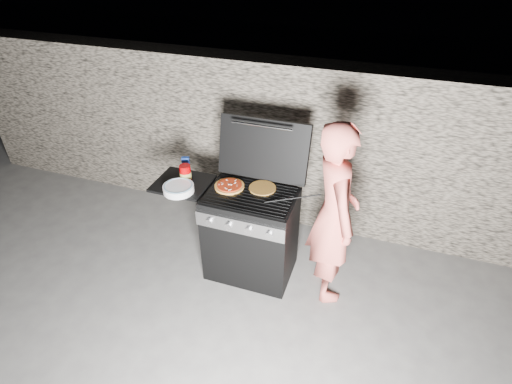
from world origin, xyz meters
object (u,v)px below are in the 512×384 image
(gas_grill, at_px, (226,229))
(person, at_px, (334,215))
(sauce_jar, at_px, (185,173))
(pizza_topped, at_px, (229,186))

(gas_grill, height_order, person, person)
(gas_grill, xyz_separation_m, sauce_jar, (-0.40, 0.04, 0.53))
(pizza_topped, relative_size, sauce_jar, 1.69)
(pizza_topped, xyz_separation_m, sauce_jar, (-0.43, -0.01, 0.06))
(gas_grill, height_order, sauce_jar, sauce_jar)
(sauce_jar, bearing_deg, person, -0.56)
(pizza_topped, bearing_deg, person, -1.59)
(sauce_jar, bearing_deg, pizza_topped, 1.72)
(pizza_topped, distance_m, person, 0.96)
(gas_grill, distance_m, pizza_topped, 0.47)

